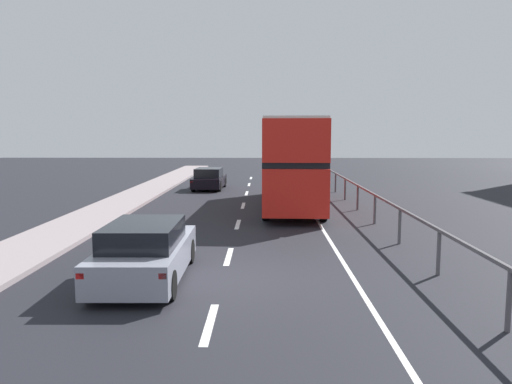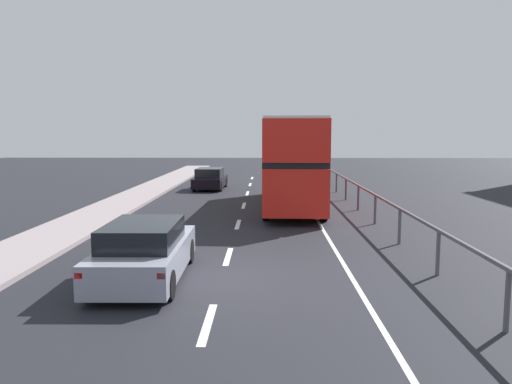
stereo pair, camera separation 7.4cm
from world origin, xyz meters
name	(u,v)px [view 2 (the right image)]	position (x,y,z in m)	size (l,w,h in m)	color
ground_plane	(222,279)	(0.00, 0.00, -0.05)	(74.45, 120.00, 0.10)	black
lane_paint_markings	(290,219)	(2.08, 8.33, 0.00)	(3.31, 46.00, 0.01)	silver
bridge_side_railing	(366,194)	(5.32, 9.00, 0.94)	(0.10, 42.00, 1.17)	#534F54
double_decker_bus_red	(293,160)	(2.38, 11.70, 2.23)	(2.91, 10.76, 4.15)	red
hatchback_car_near	(145,252)	(-1.82, -0.22, 0.68)	(1.91, 4.46, 1.42)	gray
sedan_car_ahead	(210,179)	(-2.44, 19.24, 0.64)	(1.92, 4.08, 1.34)	black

